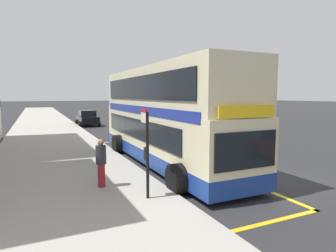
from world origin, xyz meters
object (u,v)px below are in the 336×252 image
at_px(bus_stop_sign, 147,146).
at_px(double_decker_bus, 164,119).
at_px(parked_car_navy_far, 169,118).
at_px(pedestrian_waiting_near_sign, 101,161).
at_px(parked_car_black_kerbside, 87,118).

bearing_deg(bus_stop_sign, double_decker_bus, 59.85).
height_order(bus_stop_sign, parked_car_navy_far, bus_stop_sign).
xyz_separation_m(bus_stop_sign, parked_car_navy_far, (10.03, 19.65, -0.89)).
relative_size(bus_stop_sign, parked_car_navy_far, 0.62).
height_order(bus_stop_sign, pedestrian_waiting_near_sign, bus_stop_sign).
bearing_deg(double_decker_bus, pedestrian_waiting_near_sign, -141.96).
distance_m(double_decker_bus, bus_stop_sign, 5.01).
bearing_deg(parked_car_navy_far, double_decker_bus, 63.39).
bearing_deg(parked_car_navy_far, bus_stop_sign, 62.48).
distance_m(parked_car_navy_far, parked_car_black_kerbside, 8.62).
relative_size(double_decker_bus, bus_stop_sign, 4.38).
xyz_separation_m(bus_stop_sign, parked_car_black_kerbside, (1.98, 22.75, -0.89)).
bearing_deg(parked_car_black_kerbside, double_decker_bus, -89.56).
xyz_separation_m(double_decker_bus, parked_car_black_kerbside, (-0.53, 18.43, -1.27)).
xyz_separation_m(double_decker_bus, parked_car_navy_far, (7.52, 15.33, -1.27)).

